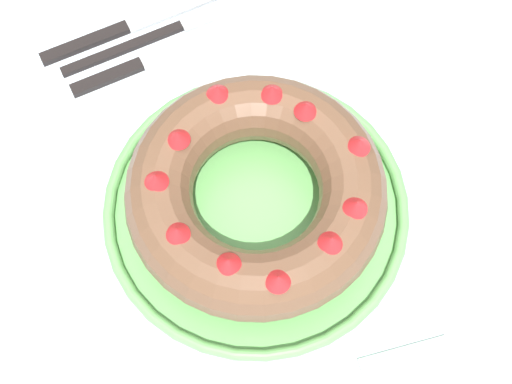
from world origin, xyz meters
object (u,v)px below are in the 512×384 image
at_px(serving_dish, 256,210).
at_px(fork, 159,35).
at_px(cake_knife, 139,65).
at_px(bundt_cake, 256,192).
at_px(serving_knife, 125,28).

xyz_separation_m(serving_dish, fork, (-0.26, -0.00, -0.01)).
bearing_deg(cake_knife, bundt_cake, 7.01).
distance_m(serving_dish, serving_knife, 0.29).
height_order(bundt_cake, serving_knife, bundt_cake).
bearing_deg(serving_dish, serving_knife, -172.62).
bearing_deg(bundt_cake, serving_knife, -172.61).
height_order(serving_dish, bundt_cake, bundt_cake).
height_order(fork, cake_knife, cake_knife).
relative_size(bundt_cake, serving_knife, 1.08).
distance_m(bundt_cake, cake_knife, 0.24).
height_order(serving_dish, serving_knife, serving_dish).
bearing_deg(serving_knife, cake_knife, -9.36).
relative_size(serving_dish, fork, 1.51).
height_order(bundt_cake, cake_knife, bundt_cake).
relative_size(bundt_cake, fork, 1.24).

